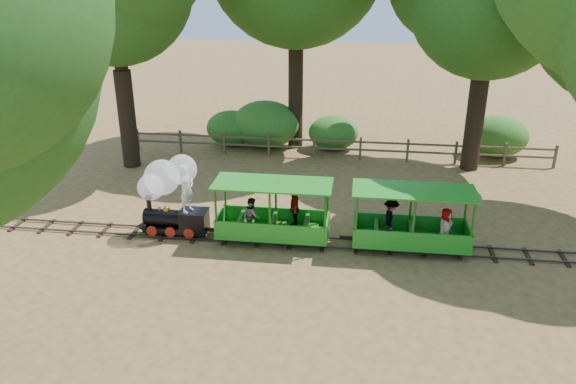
# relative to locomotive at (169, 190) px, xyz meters

# --- Properties ---
(ground) EXTENTS (90.00, 90.00, 0.00)m
(ground) POSITION_rel_locomotive_xyz_m (4.77, -0.06, -1.52)
(ground) COLOR #A17A45
(ground) RESTS_ON ground
(track) EXTENTS (22.00, 1.00, 0.10)m
(track) POSITION_rel_locomotive_xyz_m (4.77, -0.06, -1.45)
(track) COLOR #3F3D3A
(track) RESTS_ON ground
(locomotive) EXTENTS (2.32, 1.09, 2.67)m
(locomotive) POSITION_rel_locomotive_xyz_m (0.00, 0.00, 0.00)
(locomotive) COLOR black
(locomotive) RESTS_ON ground
(carriage_front) EXTENTS (3.53, 1.45, 1.83)m
(carriage_front) POSITION_rel_locomotive_xyz_m (3.25, -0.04, -0.73)
(carriage_front) COLOR #22911F
(carriage_front) RESTS_ON track
(carriage_rear) EXTENTS (3.53, 1.44, 1.83)m
(carriage_rear) POSITION_rel_locomotive_xyz_m (7.34, -0.09, -0.72)
(carriage_rear) COLOR #22911F
(carriage_rear) RESTS_ON track
(fence) EXTENTS (18.10, 0.10, 1.00)m
(fence) POSITION_rel_locomotive_xyz_m (4.77, 7.94, -0.94)
(fence) COLOR brown
(fence) RESTS_ON ground
(shrub_west) EXTENTS (2.36, 1.82, 1.64)m
(shrub_west) POSITION_rel_locomotive_xyz_m (-0.17, 9.24, -0.70)
(shrub_west) COLOR #2D6B1E
(shrub_west) RESTS_ON ground
(shrub_mid_w) EXTENTS (3.09, 2.38, 2.14)m
(shrub_mid_w) POSITION_rel_locomotive_xyz_m (1.42, 9.24, -0.45)
(shrub_mid_w) COLOR #2D6B1E
(shrub_mid_w) RESTS_ON ground
(shrub_mid_e) EXTENTS (2.25, 1.73, 1.56)m
(shrub_mid_e) POSITION_rel_locomotive_xyz_m (4.53, 9.24, -0.74)
(shrub_mid_e) COLOR #2D6B1E
(shrub_mid_e) RESTS_ON ground
(shrub_east) EXTENTS (2.61, 2.00, 1.80)m
(shrub_east) POSITION_rel_locomotive_xyz_m (11.69, 9.24, -0.62)
(shrub_east) COLOR #2D6B1E
(shrub_east) RESTS_ON ground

